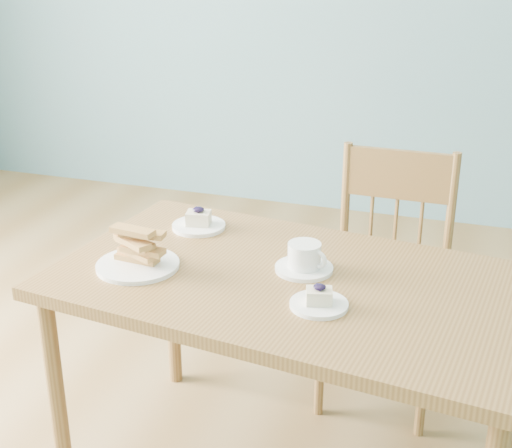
{
  "coord_description": "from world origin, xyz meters",
  "views": [
    {
      "loc": [
        0.66,
        -1.36,
        1.5
      ],
      "look_at": [
        0.11,
        0.3,
        0.78
      ],
      "focal_mm": 50.0,
      "sensor_mm": 36.0,
      "label": 1
    }
  ],
  "objects_px": {
    "dining_chair": "(386,279)",
    "coffee_cup": "(305,259)",
    "cheesecake_plate_near": "(319,301)",
    "cheesecake_plate_far": "(199,223)",
    "dining_table": "(292,300)",
    "biscotti_plate": "(137,254)"
  },
  "relations": [
    {
      "from": "cheesecake_plate_near",
      "to": "cheesecake_plate_far",
      "type": "height_order",
      "value": "cheesecake_plate_far"
    },
    {
      "from": "dining_chair",
      "to": "coffee_cup",
      "type": "distance_m",
      "value": 0.57
    },
    {
      "from": "dining_table",
      "to": "biscotti_plate",
      "type": "height_order",
      "value": "biscotti_plate"
    },
    {
      "from": "cheesecake_plate_near",
      "to": "biscotti_plate",
      "type": "distance_m",
      "value": 0.52
    },
    {
      "from": "cheesecake_plate_near",
      "to": "dining_table",
      "type": "bearing_deg",
      "value": 128.04
    },
    {
      "from": "coffee_cup",
      "to": "biscotti_plate",
      "type": "distance_m",
      "value": 0.45
    },
    {
      "from": "dining_chair",
      "to": "coffee_cup",
      "type": "height_order",
      "value": "dining_chair"
    },
    {
      "from": "cheesecake_plate_far",
      "to": "coffee_cup",
      "type": "xyz_separation_m",
      "value": [
        0.38,
        -0.18,
        0.02
      ]
    },
    {
      "from": "coffee_cup",
      "to": "biscotti_plate",
      "type": "xyz_separation_m",
      "value": [
        -0.43,
        -0.12,
        0.01
      ]
    },
    {
      "from": "cheesecake_plate_near",
      "to": "coffee_cup",
      "type": "height_order",
      "value": "coffee_cup"
    },
    {
      "from": "dining_chair",
      "to": "cheesecake_plate_near",
      "type": "bearing_deg",
      "value": -95.56
    },
    {
      "from": "coffee_cup",
      "to": "biscotti_plate",
      "type": "height_order",
      "value": "biscotti_plate"
    },
    {
      "from": "dining_table",
      "to": "cheesecake_plate_far",
      "type": "distance_m",
      "value": 0.44
    },
    {
      "from": "cheesecake_plate_far",
      "to": "coffee_cup",
      "type": "bearing_deg",
      "value": -25.87
    },
    {
      "from": "coffee_cup",
      "to": "cheesecake_plate_far",
      "type": "bearing_deg",
      "value": 174.26
    },
    {
      "from": "cheesecake_plate_near",
      "to": "cheesecake_plate_far",
      "type": "bearing_deg",
      "value": 141.79
    },
    {
      "from": "dining_chair",
      "to": "cheesecake_plate_far",
      "type": "height_order",
      "value": "dining_chair"
    },
    {
      "from": "dining_table",
      "to": "cheesecake_plate_far",
      "type": "height_order",
      "value": "cheesecake_plate_far"
    },
    {
      "from": "dining_chair",
      "to": "biscotti_plate",
      "type": "xyz_separation_m",
      "value": [
        -0.59,
        -0.61,
        0.27
      ]
    },
    {
      "from": "dining_table",
      "to": "dining_chair",
      "type": "xyz_separation_m",
      "value": [
        0.18,
        0.54,
        -0.16
      ]
    },
    {
      "from": "cheesecake_plate_near",
      "to": "coffee_cup",
      "type": "relative_size",
      "value": 0.91
    },
    {
      "from": "cheesecake_plate_far",
      "to": "biscotti_plate",
      "type": "bearing_deg",
      "value": -99.08
    }
  ]
}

